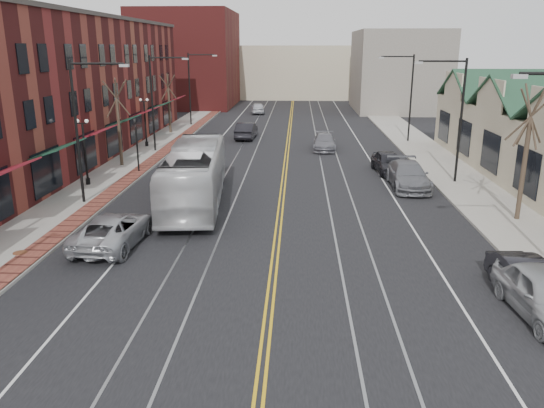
# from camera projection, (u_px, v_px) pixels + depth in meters

# --- Properties ---
(ground) EXTENTS (160.00, 160.00, 0.00)m
(ground) POSITION_uv_depth(u_px,v_px,m) (262.00, 370.00, 15.09)
(ground) COLOR black
(ground) RESTS_ON ground
(sidewalk_left) EXTENTS (4.00, 120.00, 0.15)m
(sidewalk_left) POSITION_uv_depth(u_px,v_px,m) (100.00, 186.00, 34.78)
(sidewalk_left) COLOR gray
(sidewalk_left) RESTS_ON ground
(sidewalk_right) EXTENTS (4.00, 120.00, 0.15)m
(sidewalk_right) POSITION_uv_depth(u_px,v_px,m) (471.00, 190.00, 33.65)
(sidewalk_right) COLOR gray
(sidewalk_right) RESTS_ON ground
(building_left) EXTENTS (10.00, 50.00, 11.00)m
(building_left) POSITION_uv_depth(u_px,v_px,m) (36.00, 92.00, 40.26)
(building_left) COLOR maroon
(building_left) RESTS_ON ground
(backdrop_left) EXTENTS (14.00, 18.00, 14.00)m
(backdrop_left) POSITION_uv_depth(u_px,v_px,m) (188.00, 59.00, 80.85)
(backdrop_left) COLOR maroon
(backdrop_left) RESTS_ON ground
(backdrop_mid) EXTENTS (22.00, 14.00, 9.00)m
(backdrop_mid) POSITION_uv_depth(u_px,v_px,m) (294.00, 72.00, 95.17)
(backdrop_mid) COLOR #BBB08F
(backdrop_mid) RESTS_ON ground
(backdrop_right) EXTENTS (12.00, 16.00, 11.00)m
(backdrop_right) POSITION_uv_depth(u_px,v_px,m) (398.00, 71.00, 75.04)
(backdrop_right) COLOR slate
(backdrop_right) RESTS_ON ground
(streetlight_l_1) EXTENTS (3.33, 0.25, 8.00)m
(streetlight_l_1) POSITION_uv_depth(u_px,v_px,m) (83.00, 118.00, 29.49)
(streetlight_l_1) COLOR black
(streetlight_l_1) RESTS_ON sidewalk_left
(streetlight_l_2) EXTENTS (3.33, 0.25, 8.00)m
(streetlight_l_2) POSITION_uv_depth(u_px,v_px,m) (157.00, 93.00, 44.81)
(streetlight_l_2) COLOR black
(streetlight_l_2) RESTS_ON sidewalk_left
(streetlight_l_3) EXTENTS (3.33, 0.25, 8.00)m
(streetlight_l_3) POSITION_uv_depth(u_px,v_px,m) (193.00, 81.00, 60.12)
(streetlight_l_3) COLOR black
(streetlight_l_3) RESTS_ON sidewalk_left
(streetlight_r_1) EXTENTS (3.33, 0.25, 8.00)m
(streetlight_r_1) POSITION_uv_depth(u_px,v_px,m) (455.00, 108.00, 34.20)
(streetlight_r_1) COLOR black
(streetlight_r_1) RESTS_ON sidewalk_right
(streetlight_r_2) EXTENTS (3.33, 0.25, 8.00)m
(streetlight_r_2) POSITION_uv_depth(u_px,v_px,m) (407.00, 89.00, 49.52)
(streetlight_r_2) COLOR black
(streetlight_r_2) RESTS_ON sidewalk_right
(lamppost_l_2) EXTENTS (0.84, 0.28, 4.27)m
(lamppost_l_2) POSITION_uv_depth(u_px,v_px,m) (85.00, 154.00, 34.21)
(lamppost_l_2) COLOR black
(lamppost_l_2) RESTS_ON sidewalk_left
(lamppost_l_3) EXTENTS (0.84, 0.28, 4.27)m
(lamppost_l_3) POSITION_uv_depth(u_px,v_px,m) (145.00, 123.00, 47.61)
(lamppost_l_3) COLOR black
(lamppost_l_3) RESTS_ON sidewalk_left
(tree_left_near) EXTENTS (1.78, 1.37, 6.48)m
(tree_left_near) POSITION_uv_depth(u_px,v_px,m) (118.00, 121.00, 39.57)
(tree_left_near) COLOR #382B21
(tree_left_near) RESTS_ON sidewalk_left
(tree_left_far) EXTENTS (1.66, 1.28, 6.02)m
(tree_left_far) POSITION_uv_depth(u_px,v_px,m) (169.00, 102.00, 54.95)
(tree_left_far) COLOR #382B21
(tree_left_far) RESTS_ON sidewalk_left
(tree_right_mid) EXTENTS (1.90, 1.46, 6.93)m
(tree_right_mid) POSITION_uv_depth(u_px,v_px,m) (526.00, 151.00, 26.84)
(tree_right_mid) COLOR #382B21
(tree_right_mid) RESTS_ON sidewalk_right
(manhole_far) EXTENTS (0.60, 0.60, 0.02)m
(manhole_far) POSITION_uv_depth(u_px,v_px,m) (20.00, 253.00, 23.23)
(manhole_far) COLOR #592D19
(manhole_far) RESTS_ON sidewalk_left
(traffic_signal) EXTENTS (0.18, 0.15, 3.80)m
(traffic_signal) POSITION_uv_depth(u_px,v_px,m) (137.00, 141.00, 37.89)
(traffic_signal) COLOR black
(traffic_signal) RESTS_ON sidewalk_left
(transit_bus) EXTENTS (3.96, 12.49, 3.42)m
(transit_bus) POSITION_uv_depth(u_px,v_px,m) (195.00, 175.00, 30.56)
(transit_bus) COLOR silver
(transit_bus) RESTS_ON ground
(parked_suv) EXTENTS (2.79, 5.54, 1.50)m
(parked_suv) POSITION_uv_depth(u_px,v_px,m) (113.00, 230.00, 24.32)
(parked_suv) COLOR #B4B6BC
(parked_suv) RESTS_ON ground
(parked_car_a) EXTENTS (2.30, 4.98, 1.65)m
(parked_car_a) POSITION_uv_depth(u_px,v_px,m) (544.00, 294.00, 17.84)
(parked_car_a) COLOR #A2A5A9
(parked_car_a) RESTS_ON ground
(parked_car_b) EXTENTS (1.62, 4.27, 1.39)m
(parked_car_b) POSITION_uv_depth(u_px,v_px,m) (526.00, 279.00, 19.30)
(parked_car_b) COLOR black
(parked_car_b) RESTS_ON ground
(parked_car_c) EXTENTS (2.35, 5.71, 1.65)m
(parked_car_c) POSITION_uv_depth(u_px,v_px,m) (408.00, 175.00, 34.31)
(parked_car_c) COLOR slate
(parked_car_c) RESTS_ON ground
(parked_car_d) EXTENTS (2.21, 4.73, 1.56)m
(parked_car_d) POSITION_uv_depth(u_px,v_px,m) (388.00, 162.00, 38.36)
(parked_car_d) COLOR #222228
(parked_car_d) RESTS_ON ground
(distant_car_left) EXTENTS (1.95, 4.98, 1.62)m
(distant_car_left) POSITION_uv_depth(u_px,v_px,m) (246.00, 131.00, 52.63)
(distant_car_left) COLOR black
(distant_car_left) RESTS_ON ground
(distant_car_right) EXTENTS (2.15, 4.92, 1.41)m
(distant_car_right) POSITION_uv_depth(u_px,v_px,m) (324.00, 142.00, 47.03)
(distant_car_right) COLOR slate
(distant_car_right) RESTS_ON ground
(distant_car_far) EXTENTS (2.22, 4.60, 1.51)m
(distant_car_far) POSITION_uv_depth(u_px,v_px,m) (258.00, 108.00, 72.48)
(distant_car_far) COLOR silver
(distant_car_far) RESTS_ON ground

